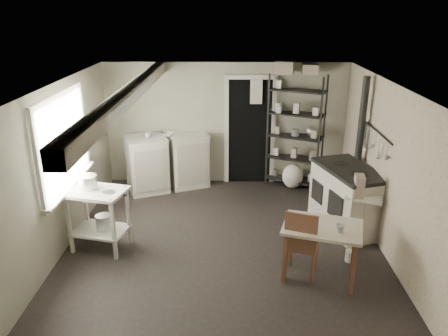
{
  "coord_description": "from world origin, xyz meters",
  "views": [
    {
      "loc": [
        0.1,
        -5.47,
        3.28
      ],
      "look_at": [
        0.0,
        0.3,
        1.1
      ],
      "focal_mm": 35.0,
      "sensor_mm": 36.0,
      "label": 1
    }
  ],
  "objects_px": {
    "base_cabinets": "(168,164)",
    "work_table": "(320,250)",
    "chair": "(303,242)",
    "prep_table": "(100,222)",
    "stockpot": "(88,185)",
    "shelf_rack": "(295,138)",
    "stove": "(347,201)",
    "flour_sack": "(293,176)"
  },
  "relations": [
    {
      "from": "base_cabinets",
      "to": "work_table",
      "type": "bearing_deg",
      "value": -73.69
    },
    {
      "from": "work_table",
      "to": "chair",
      "type": "relative_size",
      "value": 0.99
    },
    {
      "from": "prep_table",
      "to": "work_table",
      "type": "bearing_deg",
      "value": -12.28
    },
    {
      "from": "stockpot",
      "to": "chair",
      "type": "distance_m",
      "value": 2.99
    },
    {
      "from": "work_table",
      "to": "shelf_rack",
      "type": "bearing_deg",
      "value": 89.0
    },
    {
      "from": "stockpot",
      "to": "work_table",
      "type": "height_order",
      "value": "stockpot"
    },
    {
      "from": "stockpot",
      "to": "stove",
      "type": "distance_m",
      "value": 3.85
    },
    {
      "from": "shelf_rack",
      "to": "flour_sack",
      "type": "xyz_separation_m",
      "value": [
        -0.02,
        -0.12,
        -0.71
      ]
    },
    {
      "from": "stockpot",
      "to": "shelf_rack",
      "type": "bearing_deg",
      "value": 35.8
    },
    {
      "from": "base_cabinets",
      "to": "flour_sack",
      "type": "height_order",
      "value": "base_cabinets"
    },
    {
      "from": "base_cabinets",
      "to": "chair",
      "type": "bearing_deg",
      "value": -76.31
    },
    {
      "from": "flour_sack",
      "to": "work_table",
      "type": "bearing_deg",
      "value": -90.66
    },
    {
      "from": "work_table",
      "to": "stove",
      "type": "bearing_deg",
      "value": 64.03
    },
    {
      "from": "stockpot",
      "to": "shelf_rack",
      "type": "xyz_separation_m",
      "value": [
        3.15,
        2.27,
        0.01
      ]
    },
    {
      "from": "prep_table",
      "to": "shelf_rack",
      "type": "bearing_deg",
      "value": 37.84
    },
    {
      "from": "work_table",
      "to": "chair",
      "type": "xyz_separation_m",
      "value": [
        -0.23,
        0.02,
        0.1
      ]
    },
    {
      "from": "stove",
      "to": "chair",
      "type": "relative_size",
      "value": 1.28
    },
    {
      "from": "shelf_rack",
      "to": "chair",
      "type": "relative_size",
      "value": 2.21
    },
    {
      "from": "stockpot",
      "to": "base_cabinets",
      "type": "relative_size",
      "value": 0.18
    },
    {
      "from": "shelf_rack",
      "to": "stove",
      "type": "relative_size",
      "value": 1.72
    },
    {
      "from": "shelf_rack",
      "to": "work_table",
      "type": "bearing_deg",
      "value": -66.86
    },
    {
      "from": "prep_table",
      "to": "stockpot",
      "type": "bearing_deg",
      "value": 149.1
    },
    {
      "from": "shelf_rack",
      "to": "work_table",
      "type": "xyz_separation_m",
      "value": [
        -0.05,
        -3.0,
        -0.57
      ]
    },
    {
      "from": "prep_table",
      "to": "stockpot",
      "type": "xyz_separation_m",
      "value": [
        -0.13,
        0.08,
        0.54
      ]
    },
    {
      "from": "stove",
      "to": "chair",
      "type": "xyz_separation_m",
      "value": [
        -0.89,
        -1.33,
        0.05
      ]
    },
    {
      "from": "flour_sack",
      "to": "stove",
      "type": "bearing_deg",
      "value": -67.64
    },
    {
      "from": "base_cabinets",
      "to": "shelf_rack",
      "type": "bearing_deg",
      "value": -19.63
    },
    {
      "from": "stove",
      "to": "flour_sack",
      "type": "bearing_deg",
      "value": 94.69
    },
    {
      "from": "shelf_rack",
      "to": "stove",
      "type": "bearing_deg",
      "value": -45.58
    },
    {
      "from": "base_cabinets",
      "to": "chair",
      "type": "relative_size",
      "value": 1.61
    },
    {
      "from": "stockpot",
      "to": "flour_sack",
      "type": "bearing_deg",
      "value": 34.49
    },
    {
      "from": "prep_table",
      "to": "stove",
      "type": "distance_m",
      "value": 3.7
    },
    {
      "from": "stockpot",
      "to": "shelf_rack",
      "type": "distance_m",
      "value": 3.89
    },
    {
      "from": "prep_table",
      "to": "stockpot",
      "type": "distance_m",
      "value": 0.56
    },
    {
      "from": "stockpot",
      "to": "chair",
      "type": "xyz_separation_m",
      "value": [
        2.87,
        -0.7,
        -0.45
      ]
    },
    {
      "from": "prep_table",
      "to": "work_table",
      "type": "relative_size",
      "value": 0.94
    },
    {
      "from": "stockpot",
      "to": "stove",
      "type": "relative_size",
      "value": 0.22
    },
    {
      "from": "stockpot",
      "to": "stove",
      "type": "xyz_separation_m",
      "value": [
        3.76,
        0.63,
        -0.5
      ]
    },
    {
      "from": "work_table",
      "to": "base_cabinets",
      "type": "bearing_deg",
      "value": 128.96
    },
    {
      "from": "base_cabinets",
      "to": "shelf_rack",
      "type": "relative_size",
      "value": 0.73
    },
    {
      "from": "prep_table",
      "to": "work_table",
      "type": "height_order",
      "value": "prep_table"
    },
    {
      "from": "base_cabinets",
      "to": "chair",
      "type": "height_order",
      "value": "base_cabinets"
    }
  ]
}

